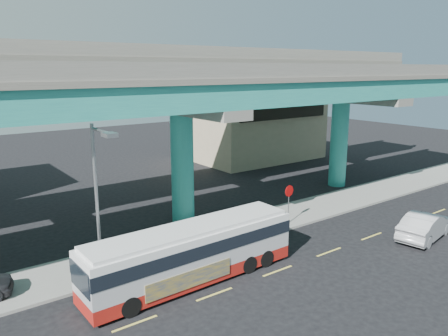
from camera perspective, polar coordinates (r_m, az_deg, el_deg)
ground at (r=23.50m, az=6.51°, el=-12.96°), size 120.00×120.00×0.00m
sidewalk at (r=27.37m, az=-1.44°, el=-8.85°), size 70.00×4.00×0.15m
lane_markings at (r=23.30m, az=7.02°, el=-13.19°), size 58.00×0.12×0.01m
viaduct at (r=28.47m, az=-5.80°, el=10.67°), size 52.00×12.40×11.70m
building_beige at (r=50.74m, az=3.82°, el=5.28°), size 14.00×10.23×7.00m
transit_bus at (r=21.59m, az=-4.16°, el=-10.79°), size 11.10×2.63×2.83m
sedan at (r=29.61m, az=24.78°, el=-6.84°), size 3.39×5.55×1.64m
street_lamp at (r=20.63m, az=-15.90°, el=-1.92°), size 0.50×2.49×7.63m
stop_sign at (r=28.94m, az=8.49°, el=-3.62°), size 0.79×0.10×2.64m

